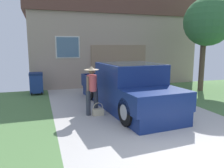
{
  "coord_description": "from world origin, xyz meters",
  "views": [
    {
      "loc": [
        -2.93,
        -2.71,
        2.22
      ],
      "look_at": [
        -0.57,
        4.53,
        0.92
      ],
      "focal_mm": 35.71,
      "sensor_mm": 36.0,
      "label": 1
    }
  ],
  "objects_px": {
    "wheeled_trash_bin": "(36,83)",
    "person_with_hat": "(92,87)",
    "front_yard_tree": "(207,22)",
    "handbag": "(98,111)",
    "house_with_garage": "(105,42)",
    "pickup_truck": "(129,89)"
  },
  "relations": [
    {
      "from": "house_with_garage",
      "to": "front_yard_tree",
      "type": "xyz_separation_m",
      "value": [
        3.44,
        -5.73,
        0.87
      ]
    },
    {
      "from": "person_with_hat",
      "to": "house_with_garage",
      "type": "height_order",
      "value": "house_with_garage"
    },
    {
      "from": "handbag",
      "to": "wheeled_trash_bin",
      "type": "height_order",
      "value": "wheeled_trash_bin"
    },
    {
      "from": "wheeled_trash_bin",
      "to": "front_yard_tree",
      "type": "bearing_deg",
      "value": -12.22
    },
    {
      "from": "front_yard_tree",
      "to": "wheeled_trash_bin",
      "type": "xyz_separation_m",
      "value": [
        -7.97,
        1.73,
        -2.82
      ]
    },
    {
      "from": "pickup_truck",
      "to": "handbag",
      "type": "height_order",
      "value": "pickup_truck"
    },
    {
      "from": "pickup_truck",
      "to": "house_with_garage",
      "type": "xyz_separation_m",
      "value": [
        1.37,
        7.64,
        1.77
      ]
    },
    {
      "from": "front_yard_tree",
      "to": "handbag",
      "type": "bearing_deg",
      "value": -159.21
    },
    {
      "from": "house_with_garage",
      "to": "front_yard_tree",
      "type": "height_order",
      "value": "house_with_garage"
    },
    {
      "from": "pickup_truck",
      "to": "wheeled_trash_bin",
      "type": "height_order",
      "value": "pickup_truck"
    },
    {
      "from": "wheeled_trash_bin",
      "to": "handbag",
      "type": "bearing_deg",
      "value": -64.48
    },
    {
      "from": "person_with_hat",
      "to": "handbag",
      "type": "distance_m",
      "value": 0.81
    },
    {
      "from": "pickup_truck",
      "to": "wheeled_trash_bin",
      "type": "bearing_deg",
      "value": -53.28
    },
    {
      "from": "person_with_hat",
      "to": "handbag",
      "type": "bearing_deg",
      "value": -83.53
    },
    {
      "from": "pickup_truck",
      "to": "house_with_garage",
      "type": "height_order",
      "value": "house_with_garage"
    },
    {
      "from": "handbag",
      "to": "front_yard_tree",
      "type": "xyz_separation_m",
      "value": [
        6.05,
        2.3,
        3.25
      ]
    },
    {
      "from": "house_with_garage",
      "to": "wheeled_trash_bin",
      "type": "relative_size",
      "value": 9.98
    },
    {
      "from": "person_with_hat",
      "to": "wheeled_trash_bin",
      "type": "xyz_separation_m",
      "value": [
        -1.77,
        3.84,
        -0.35
      ]
    },
    {
      "from": "front_yard_tree",
      "to": "wheeled_trash_bin",
      "type": "relative_size",
      "value": 4.54
    },
    {
      "from": "wheeled_trash_bin",
      "to": "person_with_hat",
      "type": "bearing_deg",
      "value": -65.22
    },
    {
      "from": "house_with_garage",
      "to": "pickup_truck",
      "type": "bearing_deg",
      "value": -100.19
    },
    {
      "from": "pickup_truck",
      "to": "handbag",
      "type": "distance_m",
      "value": 1.43
    }
  ]
}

